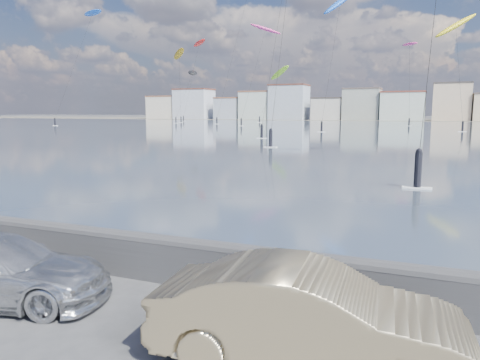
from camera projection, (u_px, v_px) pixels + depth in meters
name	position (u px, v px, depth m)	size (l,w,h in m)	color
ground	(96.00, 337.00, 7.93)	(700.00, 700.00, 0.00)	#333335
bay_water	(405.00, 130.00, 91.64)	(500.00, 177.00, 0.00)	#344053
far_shore_strip	(420.00, 120.00, 190.91)	(500.00, 60.00, 0.00)	#4C473D
seawall	(176.00, 258.00, 10.32)	(400.00, 0.36, 1.08)	#28282B
far_buildings	(423.00, 105.00, 176.72)	(240.79, 13.26, 14.60)	beige
car_champagne	(308.00, 317.00, 6.92)	(1.63, 4.68, 1.54)	tan
kitesurfer_2	(280.00, 73.00, 156.43)	(8.89, 15.24, 19.05)	#8CD826
kitesurfer_4	(92.00, 14.00, 125.73)	(9.06, 17.92, 30.65)	blue
kitesurfer_7	(265.00, 31.00, 124.11)	(8.55, 16.61, 26.95)	#E5338C
kitesurfer_8	(340.00, 3.00, 92.04)	(7.40, 18.91, 28.47)	blue
kitesurfer_13	(199.00, 44.00, 170.50)	(9.14, 13.19, 29.57)	red
kitesurfer_17	(410.00, 46.00, 126.13)	(5.62, 17.89, 22.18)	#E5338C
kitesurfer_18	(193.00, 73.00, 150.94)	(6.94, 18.30, 17.65)	black
kitesurfer_19	(456.00, 26.00, 95.55)	(9.72, 19.77, 24.30)	yellow
kitesurfer_20	(179.00, 55.00, 151.30)	(8.14, 9.64, 24.20)	#BF8C19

